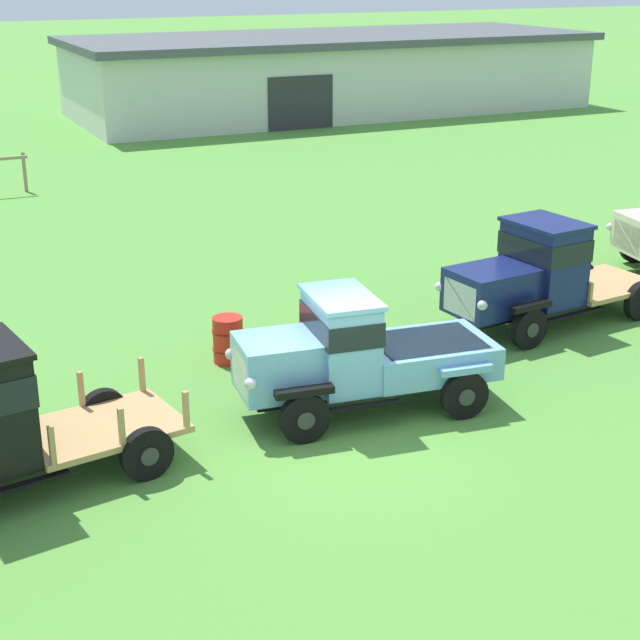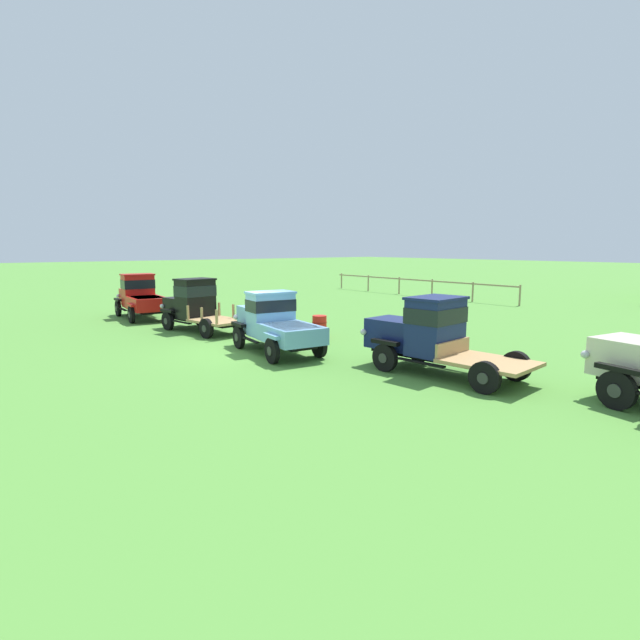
# 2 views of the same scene
# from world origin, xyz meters

# --- Properties ---
(ground_plane) EXTENTS (240.00, 240.00, 0.00)m
(ground_plane) POSITION_xyz_m (0.00, 0.00, 0.00)
(ground_plane) COLOR #518E38
(farm_shed) EXTENTS (26.32, 10.06, 3.81)m
(farm_shed) POSITION_xyz_m (15.94, 33.17, 1.92)
(farm_shed) COLOR silver
(farm_shed) RESTS_ON ground
(vintage_truck_midrow_center) EXTENTS (4.69, 2.41, 2.15)m
(vintage_truck_midrow_center) POSITION_xyz_m (0.62, 0.90, 1.06)
(vintage_truck_midrow_center) COLOR black
(vintage_truck_midrow_center) RESTS_ON ground
(vintage_truck_far_side) EXTENTS (5.34, 2.42, 2.28)m
(vintage_truck_far_side) POSITION_xyz_m (5.90, 2.95, 1.16)
(vintage_truck_far_side) COLOR black
(vintage_truck_far_side) RESTS_ON ground
(oil_drum_beside_row) EXTENTS (0.62, 0.62, 0.92)m
(oil_drum_beside_row) POSITION_xyz_m (-0.61, 3.90, 0.46)
(oil_drum_beside_row) COLOR red
(oil_drum_beside_row) RESTS_ON ground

